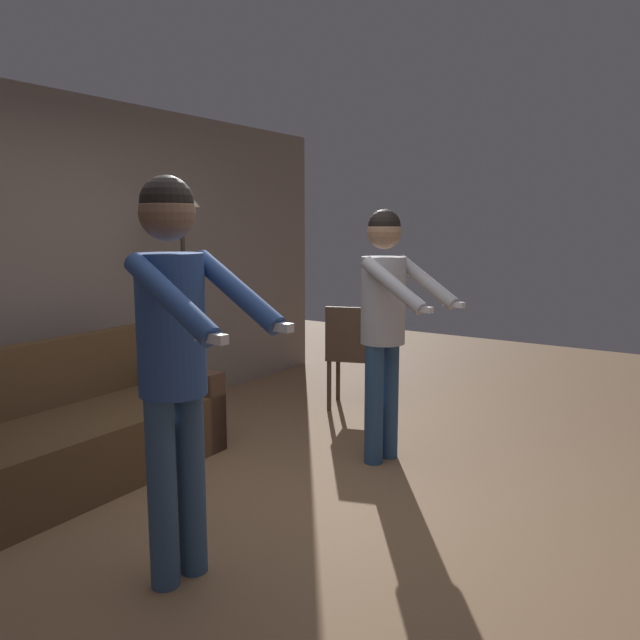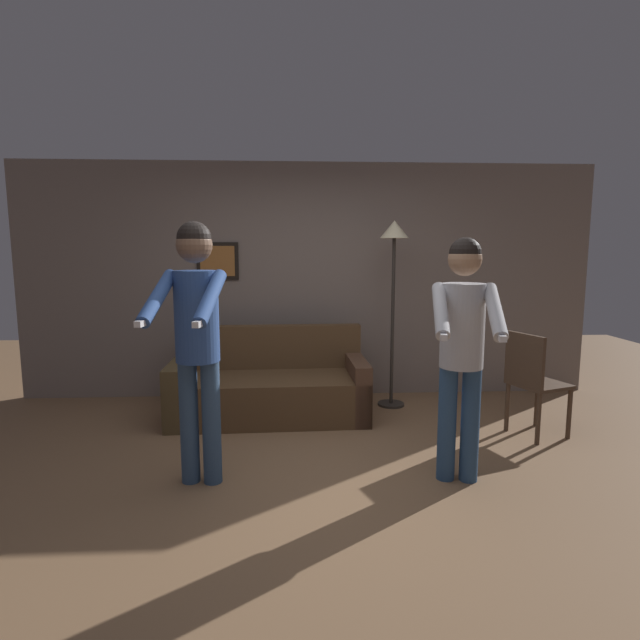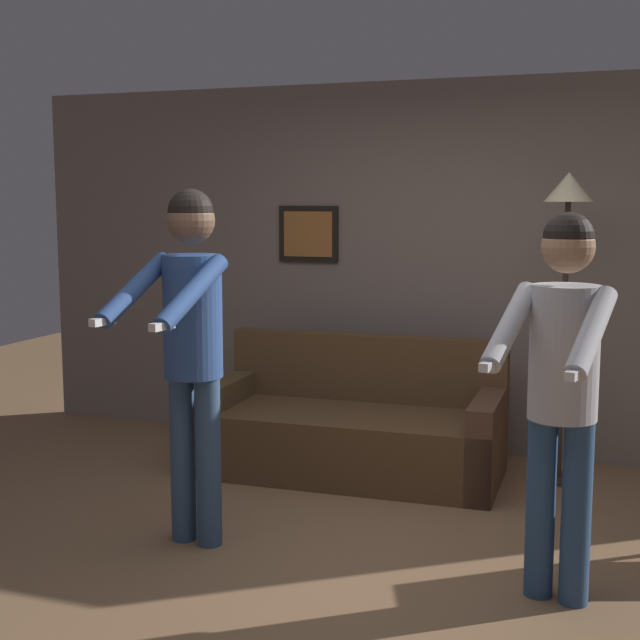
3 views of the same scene
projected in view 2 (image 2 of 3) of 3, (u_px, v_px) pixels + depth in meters
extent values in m
plane|color=#896546|center=(319.00, 481.00, 3.58)|extent=(12.00, 12.00, 0.00)
cube|color=gray|center=(309.00, 281.00, 5.60)|extent=(6.40, 0.06, 2.60)
cube|color=black|center=(218.00, 261.00, 5.47)|extent=(0.45, 0.02, 0.41)
cube|color=#AF6C32|center=(217.00, 261.00, 5.46)|extent=(0.37, 0.01, 0.33)
cube|color=brown|center=(270.00, 397.00, 4.92)|extent=(1.92, 0.90, 0.42)
cube|color=brown|center=(270.00, 347.00, 5.21)|extent=(1.90, 0.19, 0.45)
cube|color=brown|center=(179.00, 391.00, 4.84)|extent=(0.18, 0.85, 0.58)
cube|color=brown|center=(357.00, 387.00, 4.98)|extent=(0.18, 0.85, 0.58)
cylinder|color=#332D28|center=(391.00, 404.00, 5.34)|extent=(0.28, 0.28, 0.02)
cylinder|color=#332D28|center=(393.00, 322.00, 5.22)|extent=(0.04, 0.04, 1.74)
cone|color=#F9EAB7|center=(394.00, 229.00, 5.08)|extent=(0.30, 0.30, 0.18)
cylinder|color=#355175|center=(189.00, 422.00, 3.51)|extent=(0.13, 0.13, 0.88)
cylinder|color=#355175|center=(211.00, 422.00, 3.50)|extent=(0.13, 0.13, 0.88)
cylinder|color=#2D4C8C|center=(197.00, 316.00, 3.41)|extent=(0.30, 0.30, 0.62)
sphere|color=brown|center=(194.00, 245.00, 3.34)|extent=(0.24, 0.24, 0.24)
sphere|color=black|center=(194.00, 238.00, 3.33)|extent=(0.23, 0.23, 0.23)
cylinder|color=#2D4C8C|center=(158.00, 297.00, 3.16)|extent=(0.15, 0.54, 0.34)
cube|color=white|center=(142.00, 323.00, 2.93)|extent=(0.06, 0.15, 0.04)
cylinder|color=#2D4C8C|center=(210.00, 297.00, 3.13)|extent=(0.15, 0.54, 0.34)
cube|color=white|center=(199.00, 323.00, 2.91)|extent=(0.06, 0.15, 0.04)
cylinder|color=#2C4C75|center=(447.00, 423.00, 3.56)|extent=(0.13, 0.13, 0.83)
cylinder|color=#2C4C75|center=(470.00, 425.00, 3.54)|extent=(0.13, 0.13, 0.83)
cylinder|color=#B2B2B7|center=(462.00, 326.00, 3.45)|extent=(0.30, 0.30, 0.59)
sphere|color=#9E7556|center=(465.00, 259.00, 3.39)|extent=(0.23, 0.23, 0.23)
sphere|color=black|center=(465.00, 253.00, 3.38)|extent=(0.22, 0.22, 0.22)
cylinder|color=#B2B2B7|center=(441.00, 310.00, 3.24)|extent=(0.19, 0.50, 0.34)
cube|color=white|center=(443.00, 336.00, 3.04)|extent=(0.07, 0.16, 0.04)
cylinder|color=#B2B2B7|center=(495.00, 311.00, 3.19)|extent=(0.19, 0.50, 0.34)
cube|color=white|center=(501.00, 337.00, 2.99)|extent=(0.07, 0.16, 0.04)
cylinder|color=#4C3828|center=(569.00, 414.00, 4.36)|extent=(0.04, 0.04, 0.45)
cylinder|color=#4C3828|center=(537.00, 402.00, 4.69)|extent=(0.04, 0.04, 0.45)
cylinder|color=#4C3828|center=(538.00, 419.00, 4.22)|extent=(0.04, 0.04, 0.45)
cylinder|color=#4C3828|center=(507.00, 407.00, 4.55)|extent=(0.04, 0.04, 0.45)
cube|color=#4C3828|center=(539.00, 384.00, 4.42)|extent=(0.54, 0.54, 0.03)
cube|color=#4C3828|center=(524.00, 359.00, 4.31)|extent=(0.18, 0.41, 0.45)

